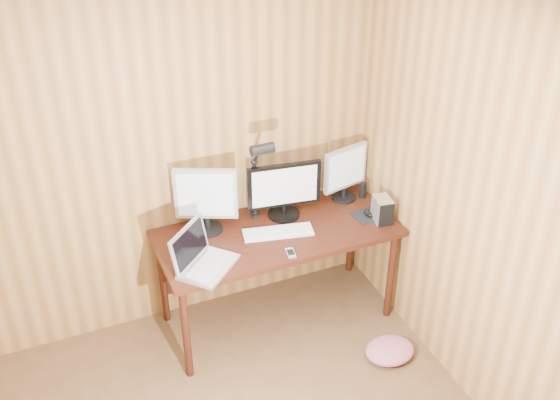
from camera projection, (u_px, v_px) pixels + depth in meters
room_shell at (218, 398)px, 2.50m from camera, size 4.00×4.00×4.00m
desk at (273, 240)px, 4.47m from camera, size 1.60×0.70×0.75m
monitor_center at (284, 190)px, 4.40m from camera, size 0.51×0.22×0.40m
monitor_left at (206, 198)px, 4.23m from camera, size 0.39×0.20×0.46m
monitor_right at (345, 172)px, 4.59m from camera, size 0.36×0.17×0.41m
laptop at (201, 258)px, 3.99m from camera, size 0.46×0.45×0.26m
keyboard at (278, 232)px, 4.32m from camera, size 0.48×0.23×0.02m
mousepad at (369, 215)px, 4.51m from camera, size 0.22×0.18×0.00m
mouse at (369, 213)px, 4.50m from camera, size 0.09×0.12×0.04m
hard_drive at (382, 210)px, 4.41m from camera, size 0.13×0.17×0.17m
phone at (291, 253)px, 4.13m from camera, size 0.07×0.11×0.01m
speaker at (363, 190)px, 4.69m from camera, size 0.05×0.05×0.12m
desk_lamp at (259, 169)px, 4.23m from camera, size 0.15×0.22×0.66m
fabric_pile at (390, 351)px, 4.37m from camera, size 0.36×0.30×0.11m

